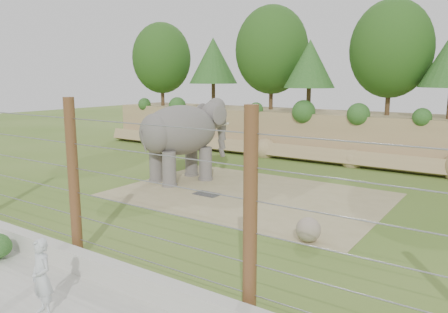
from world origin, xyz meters
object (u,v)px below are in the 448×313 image
Objects in this scene: elephant at (180,142)px; zookeeper at (42,277)px; barrier_fence at (74,180)px; stone_ball at (308,230)px.

elephant is 11.07m from zookeeper.
zookeeper is (4.86, -9.89, -0.97)m from elephant.
elephant is 0.21× the size of barrier_fence.
elephant is 8.45m from stone_ball.
zookeeper reaches higher than stone_ball.
barrier_fence reaches higher than stone_ball.
stone_ball is 6.27m from barrier_fence.
stone_ball is at bearing 74.90° from zookeeper.
barrier_fence is at bearing -136.03° from stone_ball.
barrier_fence reaches higher than elephant.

